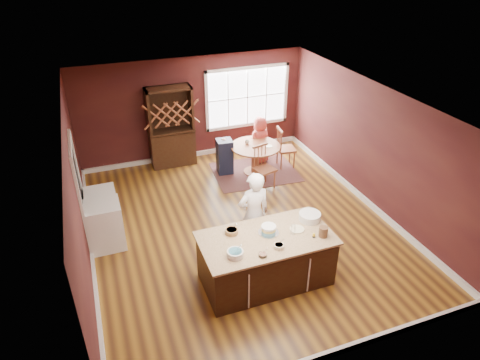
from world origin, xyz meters
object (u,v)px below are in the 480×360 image
toddler (222,142)px  dryer (103,209)px  layer_cake (269,229)px  chair_east (286,147)px  washer (105,225)px  baker (254,214)px  seated_woman (260,140)px  high_chair (225,156)px  hutch (171,127)px  chair_north (258,141)px  chair_south (265,167)px  dining_table (255,153)px  kitchen_island (266,260)px

toddler → dryer: 3.40m
layer_cake → chair_east: 4.24m
chair_east → washer: size_ratio=1.16×
baker → seated_woman: baker is taller
high_chair → hutch: hutch is taller
baker → chair_north: baker is taller
hutch → chair_south: bearing=-48.1°
dining_table → dryer: (-3.80, -1.10, -0.10)m
chair_north → kitchen_island: bearing=65.0°
chair_north → toddler: size_ratio=3.48×
baker → hutch: 4.15m
layer_cake → chair_south: chair_south is taller
layer_cake → chair_north: bearing=69.7°
kitchen_island → hutch: size_ratio=1.07×
dining_table → seated_woman: bearing=56.0°
layer_cake → toddler: bearing=83.0°
toddler → washer: 3.72m
layer_cake → washer: size_ratio=0.37×
chair_south → seated_woman: seated_woman is taller
chair_east → dining_table: bearing=100.6°
layer_cake → high_chair: layer_cake is taller
baker → high_chair: (0.51, 3.18, -0.39)m
seated_woman → kitchen_island: bearing=53.1°
layer_cake → high_chair: bearing=82.4°
washer → layer_cake: bearing=-35.8°
toddler → chair_east: bearing=-10.5°
high_chair → dryer: (-3.08, -1.38, -0.04)m
dining_table → dryer: size_ratio=1.43×
toddler → dryer: toddler is taller
dryer → washer: bearing=-90.0°
hutch → seated_woman: bearing=-17.9°
chair_east → chair_south: chair_east is taller
baker → seated_woman: 3.75m
dining_table → high_chair: (-0.72, 0.28, -0.07)m
seated_woman → dryer: size_ratio=1.47×
dining_table → dryer: bearing=-163.8°
kitchen_island → high_chair: bearing=81.5°
chair_north → high_chair: size_ratio=0.97×
dining_table → high_chair: size_ratio=1.33×
chair_east → kitchen_island: bearing=157.1°
kitchen_island → chair_south: (1.24, 2.93, 0.10)m
kitchen_island → chair_north: size_ratio=2.46×
high_chair → washer: washer is taller
dining_table → layer_cake: size_ratio=3.53×
chair_south → chair_north: chair_south is taller
hutch → kitchen_island: bearing=-83.9°
chair_east → toddler: (-1.63, 0.30, 0.27)m
dining_table → hutch: (-1.84, 1.20, 0.51)m
baker → chair_south: baker is taller
baker → layer_cake: baker is taller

